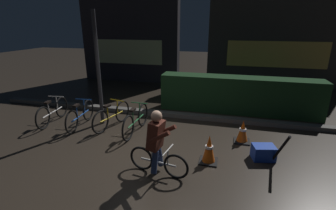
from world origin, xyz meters
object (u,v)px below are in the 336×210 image
object	(u,v)px
parked_bike_center_right	(136,120)
parked_bike_left_mid	(80,115)
parked_bike_center_left	(112,116)
cyclist	(157,142)
closed_umbrella	(280,150)
street_post	(98,70)
parked_bike_leftmost	(53,112)
traffic_cone_far	(243,132)
traffic_cone_near	(209,149)
blue_crate	(263,152)

from	to	relation	value
parked_bike_center_right	parked_bike_left_mid	bearing A→B (deg)	91.55
parked_bike_left_mid	parked_bike_center_left	world-z (taller)	parked_bike_left_mid
cyclist	closed_umbrella	world-z (taller)	cyclist
parked_bike_center_left	closed_umbrella	bearing A→B (deg)	-91.23
street_post	parked_bike_leftmost	world-z (taller)	street_post
parked_bike_leftmost	traffic_cone_far	xyz separation A→B (m)	(5.11, 0.11, -0.06)
parked_bike_leftmost	parked_bike_center_right	world-z (taller)	parked_bike_center_right
parked_bike_leftmost	traffic_cone_far	distance (m)	5.11
street_post	parked_bike_center_right	size ratio (longest dim) A/B	1.91
parked_bike_center_right	closed_umbrella	xyz separation A→B (m)	(3.26, -0.80, 0.05)
parked_bike_leftmost	parked_bike_center_left	bearing A→B (deg)	-92.91
traffic_cone_near	blue_crate	bearing A→B (deg)	20.40
parked_bike_center_left	traffic_cone_far	world-z (taller)	parked_bike_center_left
parked_bike_left_mid	traffic_cone_far	distance (m)	4.21
cyclist	traffic_cone_near	bearing A→B (deg)	44.37
parked_bike_left_mid	parked_bike_center_right	distance (m)	1.60
street_post	closed_umbrella	xyz separation A→B (m)	(4.40, -1.15, -1.11)
parked_bike_center_right	traffic_cone_far	world-z (taller)	parked_bike_center_right
traffic_cone_far	closed_umbrella	xyz separation A→B (m)	(0.65, -0.95, 0.12)
cyclist	closed_umbrella	bearing A→B (deg)	28.54
parked_bike_left_mid	closed_umbrella	distance (m)	4.92
parked_bike_leftmost	blue_crate	world-z (taller)	parked_bike_leftmost
street_post	parked_bike_left_mid	world-z (taller)	street_post
street_post	parked_bike_left_mid	bearing A→B (deg)	-142.65
parked_bike_center_left	traffic_cone_near	size ratio (longest dim) A/B	2.53
parked_bike_center_right	blue_crate	size ratio (longest dim) A/B	3.57
parked_bike_center_left	cyclist	size ratio (longest dim) A/B	1.19
parked_bike_leftmost	parked_bike_center_right	distance (m)	2.50
traffic_cone_far	blue_crate	xyz separation A→B (m)	(0.40, -0.70, -0.11)
traffic_cone_far	blue_crate	size ratio (longest dim) A/B	1.23
traffic_cone_far	closed_umbrella	size ratio (longest dim) A/B	0.63
parked_bike_center_left	traffic_cone_far	size ratio (longest dim) A/B	2.75
parked_bike_leftmost	parked_bike_center_left	size ratio (longest dim) A/B	1.02
parked_bike_left_mid	blue_crate	world-z (taller)	parked_bike_left_mid
blue_crate	cyclist	xyz separation A→B (m)	(-1.96, -1.02, 0.48)
parked_bike_leftmost	parked_bike_center_left	distance (m)	1.76
parked_bike_leftmost	closed_umbrella	distance (m)	5.82
street_post	parked_bike_center_right	distance (m)	1.67
traffic_cone_near	cyclist	bearing A→B (deg)	-144.94
cyclist	closed_umbrella	xyz separation A→B (m)	(2.20, 0.77, -0.25)
street_post	parked_bike_left_mid	xyz separation A→B (m)	(-0.45, -0.35, -1.18)
traffic_cone_near	blue_crate	distance (m)	1.16
parked_bike_center_left	parked_bike_leftmost	bearing A→B (deg)	106.53
street_post	blue_crate	xyz separation A→B (m)	(4.15, -0.90, -1.35)
parked_bike_center_left	cyclist	xyz separation A→B (m)	(1.80, -1.74, 0.31)
parked_bike_center_left	traffic_cone_far	xyz separation A→B (m)	(3.36, -0.02, -0.06)
traffic_cone_near	traffic_cone_far	bearing A→B (deg)	58.45
traffic_cone_far	closed_umbrella	bearing A→B (deg)	-55.61
street_post	parked_bike_leftmost	size ratio (longest dim) A/B	1.98
street_post	traffic_cone_far	xyz separation A→B (m)	(3.75, -0.20, -1.24)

